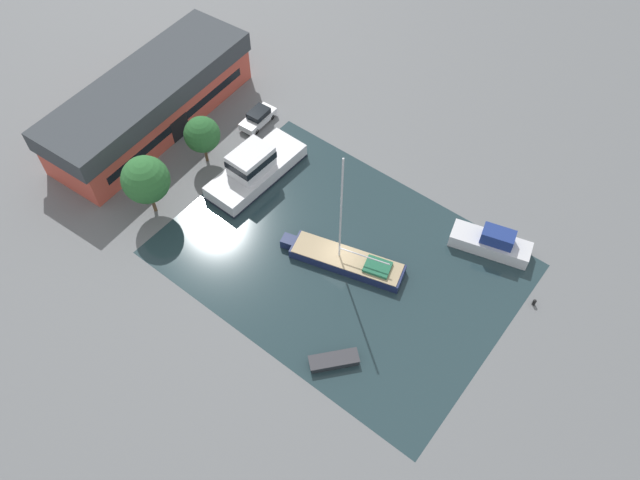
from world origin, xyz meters
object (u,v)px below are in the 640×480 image
object	(u,v)px
quay_tree_near_building	(202,135)
cabin_boat	(492,243)
warehouse_building	(150,101)
parked_car	(258,117)
small_dinghy	(334,361)
quay_tree_by_water	(146,180)
sailboat_moored	(346,260)
motor_cruiser	(255,168)

from	to	relation	value
quay_tree_near_building	cabin_boat	xyz separation A→B (m)	(8.03, -28.56, -2.69)
warehouse_building	cabin_boat	bearing A→B (deg)	-82.26
parked_car	quay_tree_near_building	bearing A→B (deg)	83.26
warehouse_building	small_dinghy	world-z (taller)	warehouse_building
warehouse_building	parked_car	xyz separation A→B (m)	(6.89, -8.85, -2.17)
small_dinghy	quay_tree_near_building	bearing A→B (deg)	18.22
quay_tree_by_water	sailboat_moored	distance (m)	19.74
quay_tree_near_building	cabin_boat	size ratio (longest dim) A/B	0.72
motor_cruiser	cabin_boat	world-z (taller)	motor_cruiser
sailboat_moored	motor_cruiser	bearing A→B (deg)	62.22
motor_cruiser	parked_car	bearing A→B (deg)	-49.42
parked_car	small_dinghy	size ratio (longest dim) A/B	1.13
motor_cruiser	small_dinghy	size ratio (longest dim) A/B	2.79
quay_tree_by_water	parked_car	size ratio (longest dim) A/B	1.48
warehouse_building	sailboat_moored	size ratio (longest dim) A/B	1.86
quay_tree_by_water	parked_car	bearing A→B (deg)	1.02
sailboat_moored	parked_car	bearing A→B (deg)	48.24
motor_cruiser	cabin_boat	size ratio (longest dim) A/B	1.45
quay_tree_near_building	motor_cruiser	size ratio (longest dim) A/B	0.50
sailboat_moored	small_dinghy	distance (m)	9.89
sailboat_moored	small_dinghy	world-z (taller)	sailboat_moored
parked_car	cabin_boat	world-z (taller)	cabin_boat
sailboat_moored	small_dinghy	bearing A→B (deg)	-164.61
quay_tree_near_building	motor_cruiser	bearing A→B (deg)	-76.60
motor_cruiser	small_dinghy	bearing A→B (deg)	149.89
warehouse_building	sailboat_moored	distance (m)	27.62
quay_tree_near_building	parked_car	xyz separation A→B (m)	(7.50, -0.46, -2.85)
quay_tree_by_water	sailboat_moored	xyz separation A→B (m)	(6.35, -18.30, -3.79)
sailboat_moored	motor_cruiser	world-z (taller)	sailboat_moored
quay_tree_by_water	small_dinghy	distance (m)	23.85
quay_tree_by_water	motor_cruiser	bearing A→B (deg)	-27.47
quay_tree_by_water	sailboat_moored	bearing A→B (deg)	-70.85
quay_tree_near_building	parked_car	distance (m)	8.04
parked_car	sailboat_moored	xyz separation A→B (m)	(-9.06, -18.57, -0.22)
sailboat_moored	motor_cruiser	xyz separation A→B (m)	(2.87, 13.50, 0.78)
motor_cruiser	cabin_boat	distance (m)	23.99
warehouse_building	motor_cruiser	distance (m)	14.04
quay_tree_near_building	parked_car	bearing A→B (deg)	-3.50
quay_tree_by_water	cabin_boat	world-z (taller)	quay_tree_by_water
warehouse_building	motor_cruiser	bearing A→B (deg)	-90.71
quay_tree_near_building	small_dinghy	size ratio (longest dim) A/B	1.38
parked_car	small_dinghy	xyz separation A→B (m)	(-17.52, -23.69, -0.46)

